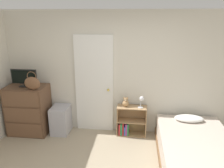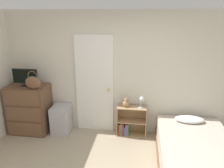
# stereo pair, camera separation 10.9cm
# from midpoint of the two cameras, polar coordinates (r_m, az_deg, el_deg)

# --- Properties ---
(wall_back) EXTENTS (10.00, 0.06, 2.55)m
(wall_back) POSITION_cam_midpoint_polar(r_m,az_deg,el_deg) (4.51, 2.46, 2.60)
(wall_back) COLOR beige
(wall_back) RESTS_ON ground_plane
(door_closed) EXTENTS (0.80, 0.09, 2.08)m
(door_closed) POSITION_cam_midpoint_polar(r_m,az_deg,el_deg) (4.60, -3.89, -0.18)
(door_closed) COLOR white
(door_closed) RESTS_ON ground_plane
(dresser) EXTENTS (0.82, 0.56, 1.04)m
(dresser) POSITION_cam_midpoint_polar(r_m,az_deg,el_deg) (5.01, -20.11, -6.10)
(dresser) COLOR brown
(dresser) RESTS_ON ground_plane
(tv) EXTENTS (0.54, 0.16, 0.36)m
(tv) POSITION_cam_midpoint_polar(r_m,az_deg,el_deg) (4.80, -21.15, 1.75)
(tv) COLOR black
(tv) RESTS_ON dresser
(handbag) EXTENTS (0.32, 0.11, 0.37)m
(handbag) POSITION_cam_midpoint_polar(r_m,az_deg,el_deg) (4.53, -19.30, 0.37)
(handbag) COLOR brown
(handbag) RESTS_ON dresser
(storage_bin) EXTENTS (0.36, 0.44, 0.59)m
(storage_bin) POSITION_cam_midpoint_polar(r_m,az_deg,el_deg) (4.88, -12.47, -8.93)
(storage_bin) COLOR #ADADB7
(storage_bin) RESTS_ON ground_plane
(bookshelf) EXTENTS (0.61, 0.27, 0.64)m
(bookshelf) POSITION_cam_midpoint_polar(r_m,az_deg,el_deg) (4.70, 5.19, -10.11)
(bookshelf) COLOR tan
(bookshelf) RESTS_ON ground_plane
(teddy_bear) EXTENTS (0.13, 0.13, 0.20)m
(teddy_bear) POSITION_cam_midpoint_polar(r_m,az_deg,el_deg) (4.50, 4.29, -4.87)
(teddy_bear) COLOR tan
(teddy_bear) RESTS_ON bookshelf
(desk_lamp) EXTENTS (0.12, 0.12, 0.25)m
(desk_lamp) POSITION_cam_midpoint_polar(r_m,az_deg,el_deg) (4.43, 8.44, -4.21)
(desk_lamp) COLOR silver
(desk_lamp) RESTS_ON bookshelf
(bed) EXTENTS (1.24, 1.93, 0.56)m
(bed) POSITION_cam_midpoint_polar(r_m,az_deg,el_deg) (4.12, 21.71, -16.25)
(bed) COLOR brown
(bed) RESTS_ON ground_plane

